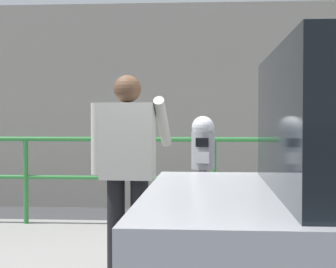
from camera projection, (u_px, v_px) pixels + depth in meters
sidewalk_curb at (215, 256)px, 5.60m from camera, size 36.00×2.99×0.13m
parking_meter at (203, 161)px, 4.36m from camera, size 0.19×0.20×1.38m
pedestrian_at_meter at (128, 163)px, 4.54m from camera, size 0.65×0.59×1.72m
background_railing at (214, 162)px, 6.79m from camera, size 24.06×0.06×1.11m
backdrop_wall at (212, 106)px, 9.01m from camera, size 32.00×0.50×3.33m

